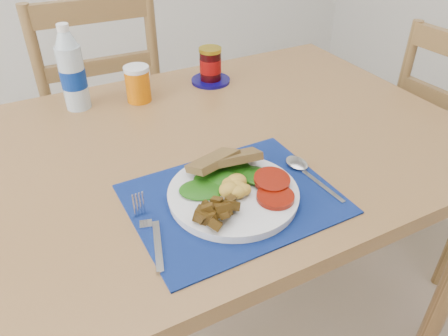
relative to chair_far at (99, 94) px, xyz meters
name	(u,v)px	position (x,y,z in m)	size (l,w,h in m)	color
table	(193,173)	(0.06, -0.72, 0.07)	(1.40, 0.90, 0.75)	brown
chair_far	(99,94)	(0.00, 0.00, 0.00)	(0.46, 0.44, 1.18)	brown
placemat	(233,199)	(0.05, -0.96, 0.16)	(0.41, 0.32, 0.00)	black
breakfast_plate	(232,193)	(0.05, -0.96, 0.18)	(0.26, 0.26, 0.06)	silver
fork	(150,232)	(-0.13, -0.97, 0.16)	(0.05, 0.18, 0.00)	#B2B5BA
spoon	(304,170)	(0.24, -0.95, 0.16)	(0.04, 0.19, 0.01)	#B2B5BA
water_bottle	(72,72)	(-0.13, -0.39, 0.26)	(0.07, 0.07, 0.23)	#ADBFCC
juice_glass	(138,85)	(0.03, -0.43, 0.20)	(0.07, 0.07, 0.10)	#D26605
jam_on_saucer	(210,67)	(0.27, -0.41, 0.20)	(0.12, 0.12, 0.11)	#090550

